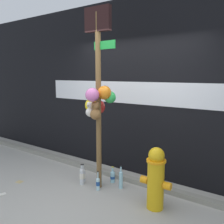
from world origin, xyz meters
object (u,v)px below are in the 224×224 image
object	(u,v)px
bottle_0	(100,176)
bottle_4	(98,183)
bottle_3	(113,176)
bottle_2	(121,179)
fire_hydrant	(156,178)
memorial_post	(98,92)
bottle_1	(83,175)
bottle_5	(82,176)

from	to	relation	value
bottle_0	bottle_4	xyz separation A→B (m)	(0.09, -0.18, -0.02)
bottle_0	bottle_3	bearing A→B (deg)	54.60
bottle_2	bottle_3	bearing A→B (deg)	157.01
fire_hydrant	bottle_2	size ratio (longest dim) A/B	2.28
fire_hydrant	bottle_0	distance (m)	1.12
bottle_4	memorial_post	bearing A→B (deg)	122.58
bottle_2	bottle_3	world-z (taller)	bottle_2
memorial_post	bottle_0	world-z (taller)	memorial_post
fire_hydrant	bottle_0	size ratio (longest dim) A/B	2.57
memorial_post	bottle_1	size ratio (longest dim) A/B	8.92
bottle_3	bottle_4	world-z (taller)	bottle_4
fire_hydrant	bottle_5	distance (m)	1.36
bottle_2	memorial_post	bearing A→B (deg)	-152.19
bottle_2	bottle_3	distance (m)	0.26
bottle_0	bottle_2	xyz separation A→B (m)	(0.36, 0.08, 0.02)
bottle_0	bottle_2	world-z (taller)	bottle_2
fire_hydrant	bottle_4	size ratio (longest dim) A/B	2.75
bottle_1	bottle_2	xyz separation A→B (m)	(0.67, 0.17, 0.04)
bottle_3	bottle_5	bearing A→B (deg)	-137.23
memorial_post	fire_hydrant	world-z (taller)	memorial_post
bottle_1	bottle_3	xyz separation A→B (m)	(0.43, 0.27, -0.01)
fire_hydrant	bottle_0	world-z (taller)	fire_hydrant
memorial_post	bottle_3	world-z (taller)	memorial_post
memorial_post	bottle_5	size ratio (longest dim) A/B	8.00
bottle_0	bottle_1	world-z (taller)	bottle_0
fire_hydrant	bottle_3	bearing A→B (deg)	161.42
bottle_1	bottle_4	world-z (taller)	same
bottle_3	bottle_5	xyz separation A→B (m)	(-0.39, -0.36, 0.04)
bottle_4	bottle_3	bearing A→B (deg)	84.40
bottle_0	bottle_2	distance (m)	0.37
bottle_1	bottle_4	bearing A→B (deg)	-13.67
memorial_post	bottle_0	xyz separation A→B (m)	(-0.04, 0.09, -1.44)
bottle_5	bottle_0	bearing A→B (deg)	34.26
bottle_1	bottle_5	distance (m)	0.11
bottle_1	bottle_3	bearing A→B (deg)	31.57
bottle_0	bottle_3	distance (m)	0.23
memorial_post	bottle_2	bearing A→B (deg)	27.81
bottle_3	bottle_4	bearing A→B (deg)	-95.60
memorial_post	bottle_0	size ratio (longest dim) A/B	8.33
bottle_1	bottle_2	world-z (taller)	bottle_2
bottle_1	bottle_3	size ratio (longest dim) A/B	1.12
memorial_post	fire_hydrant	xyz separation A→B (m)	(1.03, -0.04, -1.14)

